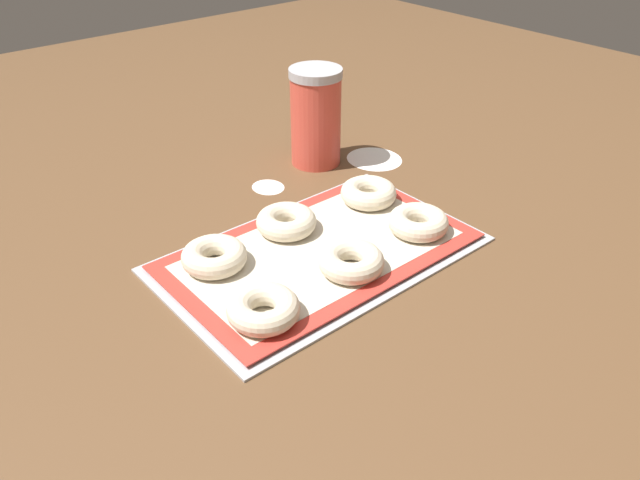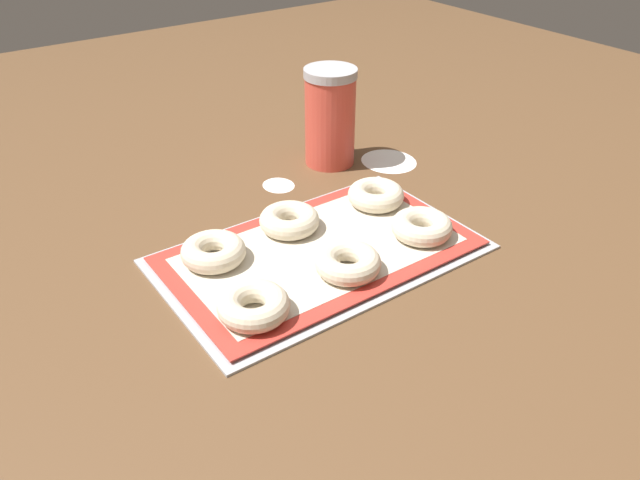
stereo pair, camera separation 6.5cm
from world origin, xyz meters
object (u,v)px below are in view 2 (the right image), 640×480
baking_tray (320,253)px  bagel_front_left (254,306)px  bagel_back_left (213,251)px  bagel_front_center (348,263)px  bagel_back_center (289,220)px  bagel_front_right (422,226)px  flour_canister (330,117)px  bagel_back_right (376,195)px

baking_tray → bagel_front_left: bearing=-154.2°
bagel_front_left → bagel_back_left: bearing=83.7°
bagel_front_center → bagel_back_center: bearing=91.6°
bagel_front_left → bagel_back_left: 0.14m
bagel_front_right → flour_canister: bearing=80.5°
bagel_back_left → bagel_back_right: (0.30, -0.01, 0.00)m
bagel_back_right → flour_canister: size_ratio=0.51×
bagel_back_left → bagel_back_center: same height
bagel_back_left → bagel_back_center: bearing=4.2°
baking_tray → bagel_back_right: bearing=20.7°
bagel_front_center → bagel_back_left: size_ratio=1.00×
flour_canister → bagel_back_left: bearing=-151.5°
baking_tray → flour_canister: 0.34m
bagel_back_left → flour_canister: flour_canister is taller
bagel_front_right → bagel_back_left: 0.32m
bagel_back_left → flour_canister: 0.40m
bagel_front_center → bagel_back_center: (-0.00, 0.15, 0.00)m
bagel_front_right → bagel_back_center: 0.21m
bagel_back_left → bagel_back_center: 0.14m
bagel_front_left → flour_canister: flour_canister is taller
bagel_front_center → bagel_back_right: (0.16, 0.13, 0.00)m
baking_tray → bagel_back_center: bearing=94.6°
baking_tray → bagel_front_left: size_ratio=5.01×
bagel_back_left → bagel_back_center: size_ratio=1.00×
bagel_front_center → baking_tray: bearing=88.5°
bagel_front_left → bagel_back_right: same height
bagel_front_right → bagel_back_left: bearing=157.1°
bagel_front_right → bagel_back_center: same height
baking_tray → bagel_front_left: bagel_front_left is taller
bagel_front_right → bagel_back_left: size_ratio=1.00×
baking_tray → bagel_back_right: (0.16, 0.06, 0.02)m
bagel_back_left → bagel_back_right: same height
bagel_front_left → bagel_front_center: (0.16, 0.01, 0.00)m
bagel_front_center → bagel_back_center: size_ratio=1.00×
bagel_front_left → bagel_back_left: (0.02, 0.14, 0.00)m
bagel_back_center → flour_canister: 0.28m
bagel_front_center → bagel_front_right: bearing=4.1°
bagel_back_left → baking_tray: bearing=-24.2°
bagel_front_left → bagel_back_right: 0.35m
bagel_front_center → flour_canister: (0.21, 0.33, 0.07)m
baking_tray → flour_canister: (0.20, 0.25, 0.09)m
bagel_front_left → bagel_back_right: bearing=23.3°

